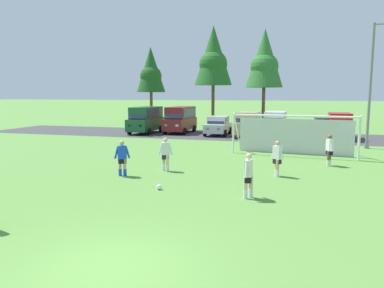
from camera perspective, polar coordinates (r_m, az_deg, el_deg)
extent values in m
plane|color=#598C3D|center=(22.26, 6.22, -1.90)|extent=(400.00, 400.00, 0.00)
cube|color=#3D3D3F|center=(33.28, 9.59, 1.25)|extent=(52.00, 8.40, 0.01)
sphere|color=white|center=(14.50, -5.16, -6.69)|extent=(0.22, 0.22, 0.22)
sphere|color=black|center=(14.50, -5.16, -6.67)|extent=(0.08, 0.08, 0.08)
sphere|color=red|center=(14.48, -4.94, -6.71)|extent=(0.07, 0.07, 0.07)
cylinder|color=white|center=(22.62, 24.67, 0.71)|extent=(0.12, 0.12, 2.44)
cylinder|color=white|center=(23.40, 6.48, 1.59)|extent=(0.12, 0.12, 2.44)
cylinder|color=white|center=(22.62, 15.53, 4.24)|extent=(7.30, 0.83, 0.12)
cylinder|color=white|center=(23.50, 24.58, 1.26)|extent=(0.27, 1.94, 2.46)
cylinder|color=white|center=(24.25, 7.05, 2.09)|extent=(0.27, 1.94, 2.46)
cube|color=silver|center=(23.72, 15.68, 1.13)|extent=(6.92, 0.72, 2.20)
cylinder|color=brown|center=(20.29, 20.51, -2.15)|extent=(0.14, 0.14, 0.80)
cylinder|color=brown|center=(20.55, 20.70, -2.04)|extent=(0.14, 0.14, 0.80)
cylinder|color=white|center=(20.33, 20.48, -2.81)|extent=(0.15, 0.15, 0.32)
cylinder|color=white|center=(20.59, 20.66, -2.70)|extent=(0.15, 0.15, 0.32)
cube|color=black|center=(20.37, 20.65, -1.21)|extent=(0.34, 0.40, 0.28)
cube|color=white|center=(20.32, 20.70, -0.15)|extent=(0.37, 0.44, 0.60)
sphere|color=brown|center=(20.26, 20.76, 1.06)|extent=(0.22, 0.22, 0.22)
cylinder|color=white|center=(20.08, 20.94, -0.30)|extent=(0.18, 0.25, 0.55)
cylinder|color=white|center=(20.55, 20.46, -0.10)|extent=(0.18, 0.25, 0.55)
cylinder|color=beige|center=(17.80, -3.85, -3.00)|extent=(0.14, 0.14, 0.80)
cylinder|color=beige|center=(17.99, -4.45, -2.89)|extent=(0.14, 0.14, 0.80)
cylinder|color=white|center=(17.85, -3.85, -3.76)|extent=(0.15, 0.15, 0.32)
cylinder|color=white|center=(18.03, -4.44, -3.64)|extent=(0.15, 0.15, 0.32)
cube|color=black|center=(17.84, -4.16, -1.94)|extent=(0.39, 0.30, 0.28)
cube|color=white|center=(17.78, -4.17, -0.73)|extent=(0.43, 0.33, 0.60)
sphere|color=beige|center=(17.72, -4.19, 0.65)|extent=(0.22, 0.22, 0.22)
cylinder|color=white|center=(17.72, -3.38, -0.81)|extent=(0.25, 0.15, 0.55)
cylinder|color=white|center=(17.84, -4.96, -0.77)|extent=(0.25, 0.15, 0.55)
cylinder|color=tan|center=(17.05, -10.45, -3.60)|extent=(0.14, 0.14, 0.80)
cylinder|color=tan|center=(17.10, -11.17, -3.58)|extent=(0.14, 0.14, 0.80)
cylinder|color=blue|center=(17.09, -10.43, -4.39)|extent=(0.15, 0.15, 0.32)
cylinder|color=blue|center=(17.14, -11.15, -4.37)|extent=(0.15, 0.15, 0.32)
cube|color=black|center=(17.01, -10.83, -2.53)|extent=(0.40, 0.38, 0.28)
cube|color=blue|center=(16.95, -10.87, -1.27)|extent=(0.45, 0.42, 0.60)
sphere|color=tan|center=(16.89, -10.90, 0.17)|extent=(0.22, 0.22, 0.22)
cylinder|color=blue|center=(16.96, -10.01, -1.31)|extent=(0.24, 0.21, 0.55)
cylinder|color=blue|center=(16.94, -11.72, -1.36)|extent=(0.24, 0.21, 0.55)
cylinder|color=beige|center=(13.31, 8.34, -6.77)|extent=(0.14, 0.14, 0.80)
cylinder|color=beige|center=(13.48, 9.18, -6.60)|extent=(0.14, 0.14, 0.80)
cylinder|color=white|center=(13.37, 8.32, -7.76)|extent=(0.15, 0.15, 0.32)
cylinder|color=white|center=(13.54, 9.15, -7.58)|extent=(0.15, 0.15, 0.32)
cube|color=black|center=(13.32, 8.79, -5.35)|extent=(0.23, 0.35, 0.28)
cube|color=silver|center=(13.24, 8.82, -3.75)|extent=(0.25, 0.39, 0.60)
sphere|color=beige|center=(13.16, 8.86, -1.91)|extent=(0.22, 0.22, 0.22)
cylinder|color=silver|center=(13.01, 8.48, -4.04)|extent=(0.10, 0.23, 0.55)
cylinder|color=silver|center=(13.48, 9.15, -3.63)|extent=(0.10, 0.23, 0.55)
cylinder|color=tan|center=(17.01, 13.20, -3.70)|extent=(0.14, 0.14, 0.80)
cylinder|color=tan|center=(17.26, 13.03, -3.53)|extent=(0.14, 0.14, 0.80)
cylinder|color=white|center=(17.06, 13.18, -4.49)|extent=(0.15, 0.15, 0.32)
cylinder|color=white|center=(17.31, 13.00, -4.31)|extent=(0.15, 0.15, 0.32)
cube|color=black|center=(17.08, 13.15, -2.56)|extent=(0.40, 0.38, 0.28)
cube|color=silver|center=(17.01, 13.18, -1.30)|extent=(0.45, 0.42, 0.60)
sphere|color=tan|center=(16.95, 13.23, 0.14)|extent=(0.22, 0.22, 0.22)
cylinder|color=silver|center=(16.83, 13.76, -1.48)|extent=(0.24, 0.21, 0.55)
cylinder|color=silver|center=(17.20, 12.62, -1.25)|extent=(0.24, 0.21, 0.55)
cube|color=#194C2D|center=(35.33, -7.25, 3.09)|extent=(2.01, 4.82, 1.10)
cube|color=#194C2D|center=(35.44, -7.15, 4.88)|extent=(1.85, 4.12, 1.10)
cube|color=#28384C|center=(33.65, -8.51, 4.67)|extent=(1.67, 0.48, 0.91)
cube|color=#28384C|center=(35.08, -5.78, 4.88)|extent=(0.08, 3.49, 0.77)
cube|color=white|center=(32.96, -8.07, 2.82)|extent=(0.28, 0.08, 0.20)
cube|color=white|center=(33.43, -9.75, 2.86)|extent=(0.28, 0.08, 0.20)
cube|color=#B21414|center=(37.28, -5.02, 3.44)|extent=(0.28, 0.08, 0.20)
cube|color=#B21414|center=(37.70, -6.54, 3.47)|extent=(0.28, 0.08, 0.20)
cylinder|color=black|center=(33.63, -6.74, 1.92)|extent=(0.25, 0.64, 0.64)
cylinder|color=black|center=(34.46, -9.73, 2.00)|extent=(0.25, 0.64, 0.64)
cylinder|color=black|center=(36.37, -4.87, 2.38)|extent=(0.25, 0.64, 0.64)
cylinder|color=black|center=(37.13, -7.69, 2.45)|extent=(0.25, 0.64, 0.64)
cube|color=maroon|center=(35.41, -1.88, 3.15)|extent=(2.07, 4.84, 1.10)
cube|color=maroon|center=(35.53, -1.78, 4.95)|extent=(1.90, 4.14, 1.10)
cube|color=#28384C|center=(33.68, -2.89, 4.75)|extent=(1.68, 0.50, 0.91)
cube|color=#28384C|center=(35.24, -0.38, 4.93)|extent=(0.12, 3.49, 0.77)
cube|color=white|center=(33.01, -2.35, 2.90)|extent=(0.28, 0.09, 0.20)
cube|color=white|center=(33.39, -4.10, 2.94)|extent=(0.28, 0.09, 0.20)
cube|color=#B21414|center=(37.47, 0.10, 3.49)|extent=(0.28, 0.09, 0.20)
cube|color=#B21414|center=(37.81, -1.47, 3.53)|extent=(0.28, 0.09, 0.20)
cylinder|color=black|center=(33.74, -1.14, 1.99)|extent=(0.25, 0.65, 0.64)
cylinder|color=black|center=(34.42, -4.24, 2.08)|extent=(0.25, 0.65, 0.64)
cylinder|color=black|center=(36.56, 0.35, 2.44)|extent=(0.25, 0.65, 0.64)
cylinder|color=black|center=(37.18, -2.54, 2.52)|extent=(0.25, 0.65, 0.64)
cube|color=#B2B2BC|center=(33.55, 4.05, 2.59)|extent=(1.83, 4.21, 0.76)
cube|color=#B2B2BC|center=(33.64, 4.12, 3.80)|extent=(1.67, 2.11, 0.64)
cube|color=#28384C|center=(32.69, 3.77, 3.65)|extent=(1.53, 0.33, 0.55)
cube|color=#28384C|center=(33.48, 5.52, 3.77)|extent=(0.05, 1.79, 0.45)
cube|color=white|center=(31.43, 4.17, 2.33)|extent=(0.28, 0.08, 0.20)
cube|color=white|center=(31.65, 2.41, 2.38)|extent=(0.28, 0.08, 0.20)
cube|color=#B21414|center=(35.46, 5.52, 2.94)|extent=(0.28, 0.08, 0.20)
cube|color=#B21414|center=(35.65, 3.95, 2.98)|extent=(0.28, 0.08, 0.20)
cylinder|color=black|center=(32.14, 5.14, 1.67)|extent=(0.24, 0.64, 0.64)
cylinder|color=black|center=(32.52, 2.02, 1.77)|extent=(0.24, 0.64, 0.64)
cylinder|color=black|center=(34.69, 5.94, 2.11)|extent=(0.24, 0.64, 0.64)
cylinder|color=black|center=(35.04, 3.04, 2.20)|extent=(0.24, 0.64, 0.64)
cube|color=tan|center=(32.71, 8.70, 2.60)|extent=(2.11, 4.68, 1.00)
cube|color=tan|center=(32.83, 8.80, 4.23)|extent=(1.88, 3.08, 0.84)
cube|color=#28384C|center=(31.44, 8.35, 4.04)|extent=(1.63, 0.45, 0.71)
cube|color=#28384C|center=(32.69, 10.33, 4.18)|extent=(0.15, 2.55, 0.59)
cube|color=white|center=(30.40, 8.93, 2.30)|extent=(0.28, 0.09, 0.20)
cube|color=white|center=(30.59, 7.00, 2.37)|extent=(0.28, 0.09, 0.20)
cube|color=#B21414|center=(34.84, 10.21, 2.96)|extent=(0.28, 0.09, 0.20)
cube|color=#B21414|center=(35.01, 8.51, 3.02)|extent=(0.28, 0.09, 0.20)
cylinder|color=black|center=(31.20, 9.94, 1.40)|extent=(0.27, 0.65, 0.64)
cylinder|color=black|center=(31.54, 6.53, 1.54)|extent=(0.27, 0.65, 0.64)
cylinder|color=black|center=(34.01, 10.69, 1.90)|extent=(0.27, 0.65, 0.64)
cylinder|color=black|center=(34.32, 7.54, 2.02)|extent=(0.27, 0.65, 0.64)
cube|color=silver|center=(33.89, 12.84, 2.67)|extent=(2.07, 4.67, 1.00)
cube|color=silver|center=(34.02, 12.92, 4.24)|extent=(1.86, 3.06, 0.84)
cube|color=#28384C|center=(32.61, 12.68, 4.07)|extent=(1.63, 0.44, 0.71)
cube|color=#28384C|center=(33.95, 14.41, 4.19)|extent=(0.13, 2.55, 0.59)
cube|color=white|center=(31.60, 13.39, 2.39)|extent=(0.28, 0.09, 0.20)
cube|color=white|center=(31.70, 11.51, 2.46)|extent=(0.28, 0.09, 0.20)
cube|color=#B21414|center=(36.09, 14.02, 3.01)|extent=(0.28, 0.09, 0.20)
cube|color=#B21414|center=(36.18, 12.37, 3.08)|extent=(0.28, 0.09, 0.20)
cylinder|color=black|center=(32.45, 14.24, 1.52)|extent=(0.26, 0.65, 0.64)
cylinder|color=black|center=(32.63, 10.91, 1.65)|extent=(0.26, 0.65, 0.64)
cylinder|color=black|center=(35.28, 14.58, 1.99)|extent=(0.26, 0.65, 0.64)
cylinder|color=black|center=(35.45, 11.51, 2.11)|extent=(0.26, 0.65, 0.64)
cube|color=black|center=(33.13, 20.10, 2.07)|extent=(2.02, 4.29, 0.76)
cube|color=black|center=(33.22, 20.12, 3.30)|extent=(1.77, 2.19, 0.64)
cube|color=#28384C|center=(32.27, 20.33, 3.13)|extent=(1.54, 0.40, 0.55)
cube|color=#28384C|center=(33.34, 21.55, 3.24)|extent=(0.14, 1.78, 0.45)
cube|color=white|center=(31.16, 21.45, 1.76)|extent=(0.28, 0.09, 0.20)
cube|color=white|center=(31.03, 19.65, 1.83)|extent=(0.28, 0.09, 0.20)
cube|color=#B21414|center=(35.23, 20.50, 2.45)|extent=(0.28, 0.09, 0.20)
cube|color=#B21414|center=(35.11, 18.90, 2.50)|extent=(0.28, 0.09, 0.20)
cylinder|color=black|center=(32.01, 21.94, 1.11)|extent=(0.27, 0.65, 0.64)
cylinder|color=black|center=(31.78, 18.73, 1.22)|extent=(0.27, 0.65, 0.64)
cylinder|color=black|center=(34.57, 21.29, 1.60)|extent=(0.27, 0.65, 0.64)
cylinder|color=black|center=(34.36, 18.32, 1.70)|extent=(0.27, 0.65, 0.64)
cube|color=red|center=(33.15, 22.00, 2.19)|extent=(1.98, 4.63, 1.00)
cube|color=red|center=(33.28, 22.05, 3.80)|extent=(1.80, 3.03, 0.84)
cube|color=#28384C|center=(31.87, 22.26, 3.60)|extent=(1.62, 0.41, 0.71)
cube|color=#28384C|center=(33.36, 23.57, 3.73)|extent=(0.09, 2.55, 0.59)
cube|color=white|center=(30.95, 23.30, 1.85)|extent=(0.28, 0.09, 0.20)
cube|color=white|center=(30.86, 21.37, 1.94)|extent=(0.28, 0.09, 0.20)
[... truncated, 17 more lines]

